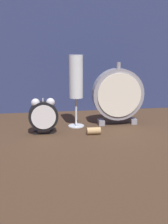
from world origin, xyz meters
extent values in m
plane|color=#422D1E|center=(0.00, 0.00, 0.00)|extent=(4.00, 4.00, 0.00)
cube|color=navy|center=(0.00, 0.33, 0.37)|extent=(1.70, 0.01, 0.75)
cube|color=black|center=(-0.16, 0.03, 0.01)|extent=(0.01, 0.01, 0.01)
cube|color=black|center=(-0.11, 0.03, 0.01)|extent=(0.01, 0.01, 0.01)
cylinder|color=black|center=(-0.13, 0.03, 0.06)|extent=(0.09, 0.03, 0.09)
cylinder|color=silver|center=(-0.13, 0.01, 0.06)|extent=(0.07, 0.00, 0.07)
sphere|color=silver|center=(-0.16, 0.03, 0.10)|extent=(0.03, 0.03, 0.03)
sphere|color=silver|center=(-0.11, 0.03, 0.10)|extent=(0.03, 0.03, 0.03)
cylinder|color=silver|center=(-0.13, 0.03, 0.10)|extent=(0.00, 0.00, 0.02)
cube|color=gray|center=(0.06, 0.10, 0.01)|extent=(0.02, 0.03, 0.02)
cube|color=gray|center=(0.18, 0.10, 0.01)|extent=(0.02, 0.03, 0.02)
cylinder|color=gray|center=(0.12, 0.10, 0.11)|extent=(0.17, 0.04, 0.17)
cylinder|color=silver|center=(0.12, 0.08, 0.11)|extent=(0.15, 0.00, 0.15)
cylinder|color=gray|center=(0.12, 0.10, 0.20)|extent=(0.01, 0.01, 0.02)
cylinder|color=silver|center=(-0.02, 0.10, 0.00)|extent=(0.05, 0.05, 0.01)
cylinder|color=silver|center=(-0.02, 0.10, 0.05)|extent=(0.01, 0.01, 0.09)
cylinder|color=white|center=(-0.02, 0.10, 0.17)|extent=(0.05, 0.05, 0.14)
cylinder|color=#DBC675|center=(-0.02, 0.10, 0.14)|extent=(0.04, 0.04, 0.09)
cylinder|color=tan|center=(0.02, 0.00, 0.01)|extent=(0.04, 0.02, 0.02)
camera|label=1|loc=(-0.16, -0.91, 0.29)|focal=50.00mm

